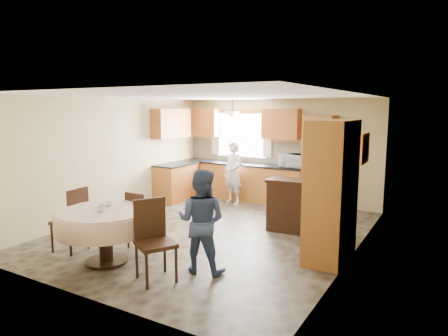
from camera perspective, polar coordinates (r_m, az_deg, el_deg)
name	(u,v)px	position (r m, az deg, el deg)	size (l,w,h in m)	color
floor	(214,232)	(7.52, -1.48, -9.12)	(5.00, 6.00, 0.01)	brown
ceiling	(213,96)	(7.17, -1.56, 10.28)	(5.00, 6.00, 0.01)	white
wall_back	(278,151)	(9.90, 7.67, 2.48)	(5.00, 0.02, 2.50)	tan
wall_front	(79,197)	(4.99, -20.02, -3.91)	(5.00, 0.02, 2.50)	tan
wall_left	(114,157)	(8.81, -15.49, 1.50)	(0.02, 6.00, 2.50)	tan
wall_right	(355,177)	(6.31, 18.16, -1.30)	(0.02, 6.00, 2.50)	tan
window	(241,135)	(10.28, 2.49, 4.72)	(1.40, 0.03, 1.10)	white
curtain_left	(215,132)	(10.60, -1.23, 5.12)	(0.22, 0.02, 1.15)	white
curtain_right	(267,134)	(9.90, 6.22, 4.83)	(0.22, 0.02, 1.15)	white
base_cab_back	(241,182)	(10.11, 2.46, -1.97)	(3.30, 0.60, 0.88)	#B87631
counter_back	(241,164)	(10.03, 2.48, 0.61)	(3.30, 0.64, 0.04)	black
base_cab_left	(177,182)	(10.07, -6.76, -2.06)	(0.60, 1.20, 0.88)	#B87631
counter_left	(176,164)	(10.00, -6.81, 0.53)	(0.64, 1.20, 0.04)	black
backsplash	(247,152)	(10.25, 3.25, 2.35)	(3.30, 0.02, 0.55)	beige
wall_cab_left	(204,122)	(10.67, -2.89, 6.53)	(0.85, 0.33, 0.72)	#B0602C
wall_cab_right	(281,124)	(9.64, 8.19, 6.24)	(0.90, 0.33, 0.72)	#B0602C
wall_cab_side	(171,123)	(9.99, -7.53, 6.33)	(0.33, 1.20, 0.72)	#B0602C
oven_tower	(319,163)	(9.25, 13.48, 0.71)	(0.66, 0.62, 2.12)	#B87631
oven_upper	(315,156)	(8.93, 12.94, 1.68)	(0.56, 0.01, 0.45)	black
oven_lower	(315,179)	(9.00, 12.83, -1.48)	(0.56, 0.01, 0.45)	black
pendant	(232,115)	(9.83, 1.20, 7.59)	(0.36, 0.36, 0.18)	beige
sideboard	(302,208)	(7.53, 11.11, -5.63)	(1.29, 0.53, 0.92)	#321C0D
space_heater	(335,221)	(7.39, 15.59, -7.33)	(0.44, 0.31, 0.60)	black
cupboard	(332,191)	(6.20, 15.12, -3.16)	(0.55, 1.11, 2.11)	#B87631
dining_table	(105,222)	(6.18, -16.63, -7.34)	(1.41, 1.41, 0.81)	#321C0D
chair_left	(73,217)	(6.83, -20.74, -6.52)	(0.50, 0.50, 1.04)	#321C0D
chair_back	(140,217)	(6.71, -11.96, -6.88)	(0.42, 0.42, 0.94)	#321C0D
chair_right	(153,235)	(5.49, -10.08, -9.46)	(0.64, 0.64, 1.08)	#321C0D
framed_picture	(364,148)	(7.03, 19.40, 2.66)	(0.06, 0.62, 0.51)	gold
microwave	(292,161)	(9.41, 9.76, 1.05)	(0.56, 0.38, 0.31)	silver
person_sink	(233,173)	(9.53, 1.35, -0.71)	(0.55, 0.36, 1.50)	silver
person_dining	(201,221)	(5.60, -3.26, -7.55)	(0.71, 0.55, 1.46)	navy
bowl_sideboard	(289,181)	(7.51, 9.31, -1.83)	(0.20, 0.20, 0.05)	#B2B2B2
bottle_sideboard	(323,177)	(7.29, 14.01, -1.25)	(0.12, 0.12, 0.31)	silver
cup_table	(101,209)	(6.02, -17.15, -5.58)	(0.12, 0.12, 0.09)	#B2B2B2
bowl_table	(106,204)	(6.36, -16.47, -4.96)	(0.19, 0.19, 0.06)	#B2B2B2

